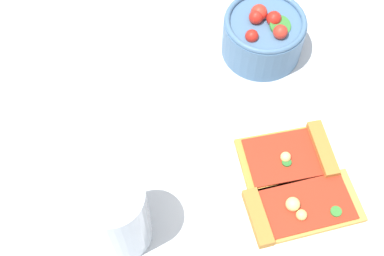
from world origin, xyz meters
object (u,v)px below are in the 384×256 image
at_px(plate, 293,186).
at_px(paper_napkin, 87,103).
at_px(pizza_slice_far, 296,209).
at_px(salad_bowl, 263,35).
at_px(soda_glass, 118,217).
at_px(pizza_slice_near, 295,156).

height_order(plate, paper_napkin, plate).
xyz_separation_m(plate, pizza_slice_far, (-0.01, -0.04, 0.01)).
xyz_separation_m(plate, salad_bowl, (0.01, 0.24, 0.03)).
distance_m(plate, salad_bowl, 0.24).
bearing_deg(soda_glass, paper_napkin, 99.52).
bearing_deg(pizza_slice_far, pizza_slice_near, 77.11).
height_order(pizza_slice_near, soda_glass, soda_glass).
distance_m(pizza_slice_near, pizza_slice_far, 0.08).
relative_size(plate, soda_glass, 2.19).
height_order(plate, pizza_slice_near, pizza_slice_near).
distance_m(plate, pizza_slice_near, 0.04).
xyz_separation_m(salad_bowl, soda_glass, (-0.24, -0.27, 0.02)).
relative_size(pizza_slice_near, pizza_slice_far, 0.82).
bearing_deg(paper_napkin, pizza_slice_near, -27.10).
bearing_deg(pizza_slice_near, salad_bowl, 90.23).
relative_size(pizza_slice_near, soda_glass, 0.99).
xyz_separation_m(plate, paper_napkin, (-0.27, 0.18, -0.01)).
bearing_deg(salad_bowl, pizza_slice_far, -93.37).
height_order(salad_bowl, soda_glass, soda_glass).
distance_m(pizza_slice_near, soda_glass, 0.26).
xyz_separation_m(pizza_slice_near, pizza_slice_far, (-0.02, -0.07, -0.00)).
xyz_separation_m(pizza_slice_near, salad_bowl, (-0.00, 0.20, 0.02)).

